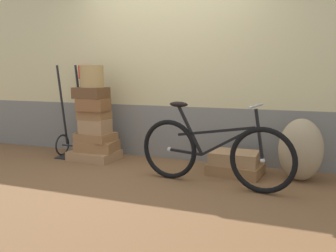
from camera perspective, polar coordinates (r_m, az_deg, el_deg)
The scene contains 15 objects.
ground at distance 4.39m, azimuth -3.38°, elevation -7.77°, with size 10.09×5.20×0.06m, color brown.
station_building at distance 4.99m, azimuth 0.67°, elevation 9.75°, with size 8.09×0.74×2.60m.
suitcase_0 at distance 5.09m, azimuth -11.70°, elevation -4.59°, with size 0.64×0.48×0.12m, color #9E754C.
suitcase_1 at distance 5.05m, azimuth -11.30°, elevation -3.15°, with size 0.53×0.39×0.14m, color olive.
suitcase_2 at distance 5.03m, azimuth -11.52°, elevation -1.70°, with size 0.50×0.37×0.11m, color olive.
suitcase_3 at distance 4.97m, azimuth -11.60°, elevation -0.07°, with size 0.37×0.29×0.19m, color #9E754C.
suitcase_4 at distance 4.99m, azimuth -11.75°, elevation 1.80°, with size 0.38×0.32×0.12m, color olive.
suitcase_5 at distance 4.92m, azimuth -11.89°, elevation 3.37°, with size 0.39×0.30×0.16m, color brown.
suitcase_6 at distance 4.95m, azimuth -12.26°, elevation 5.21°, with size 0.41×0.33×0.15m, color brown.
suitcase_7 at distance 4.35m, azimuth 10.80°, elevation -6.78°, with size 0.61×0.47×0.13m, color olive.
suitcase_8 at distance 4.31m, azimuth 10.55°, elevation -5.02°, with size 0.55×0.40×0.15m, color #9E754C.
wicker_basket at distance 4.94m, azimuth -12.14°, elevation 7.79°, with size 0.32×0.32×0.29m, color #A8844C.
luggage_trolley at distance 5.28m, azimuth -15.19°, elevation -1.63°, with size 0.39×0.38×1.31m.
burlap_sack at distance 4.24m, azimuth 20.52°, elevation -3.59°, with size 0.48×0.41×0.70m, color #9E8966.
bicycle at distance 3.83m, azimuth 7.12°, elevation -4.21°, with size 1.73×0.46×0.89m.
Camera 1 is at (1.74, -3.83, 1.21)m, focal length 37.96 mm.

